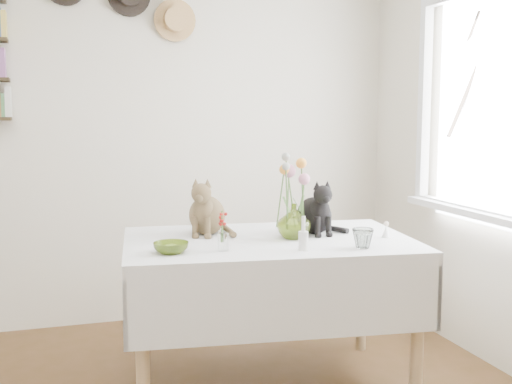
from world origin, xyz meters
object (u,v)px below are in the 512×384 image
object	(u,v)px
flower_vase	(294,221)
black_cat	(314,206)
dining_table	(269,275)
tabby_cat	(207,205)

from	to	relation	value
flower_vase	black_cat	bearing A→B (deg)	35.09
black_cat	flower_vase	bearing A→B (deg)	-146.17
dining_table	flower_vase	xyz separation A→B (m)	(0.13, -0.04, 0.29)
dining_table	black_cat	distance (m)	0.45
tabby_cat	flower_vase	bearing A→B (deg)	-6.19
tabby_cat	flower_vase	xyz separation A→B (m)	(0.40, -0.26, -0.07)
dining_table	black_cat	size ratio (longest dim) A/B	5.27
black_cat	flower_vase	distance (m)	0.20
dining_table	tabby_cat	size ratio (longest dim) A/B	5.00
dining_table	tabby_cat	world-z (taller)	tabby_cat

